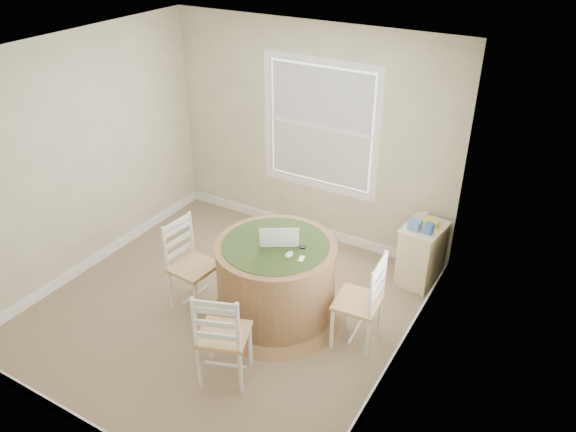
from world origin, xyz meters
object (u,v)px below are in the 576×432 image
Objects in this scene: chair_left at (193,267)px; laptop at (279,239)px; chair_near at (224,334)px; round_table at (276,278)px; chair_right at (358,302)px; corner_chest at (421,254)px.

chair_left is 1.97× the size of laptop.
laptop reaches higher than chair_near.
round_table is 1.43× the size of chair_near.
chair_right is (0.81, 0.98, 0.00)m from chair_near.
chair_right is at bearing -74.60° from chair_left.
round_table is 1.68m from corner_chest.
corner_chest is at bearing -134.21° from chair_near.
chair_right reaches higher than round_table.
laptop is at bearing -63.52° from chair_left.
laptop is (-0.04, 0.99, 0.40)m from chair_near.
chair_right is (1.66, 0.32, 0.00)m from chair_left.
chair_right is at bearing -92.56° from corner_chest.
chair_near is at bearing -123.29° from chair_left.
corner_chest is at bearing 40.36° from round_table.
corner_chest is (1.00, 2.24, -0.13)m from chair_near.
chair_right is 0.94m from laptop.
chair_near is at bearing -98.06° from round_table.
round_table is 1.96× the size of corner_chest.
chair_near is 1.27m from chair_right.
chair_near and chair_right have the same top height.
corner_chest is (0.20, 1.26, -0.13)m from chair_right.
chair_left and chair_right have the same top height.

